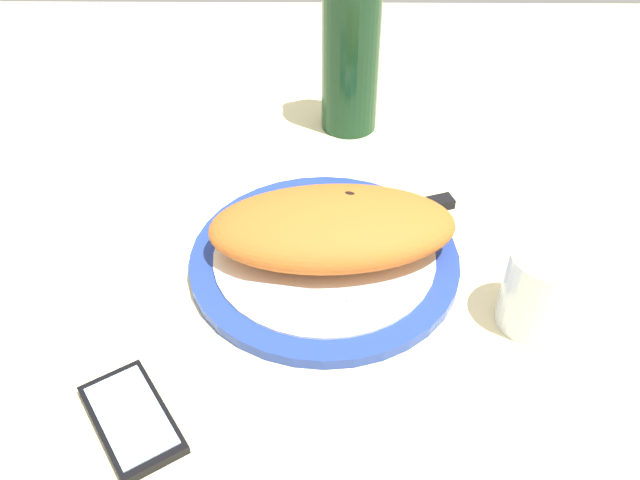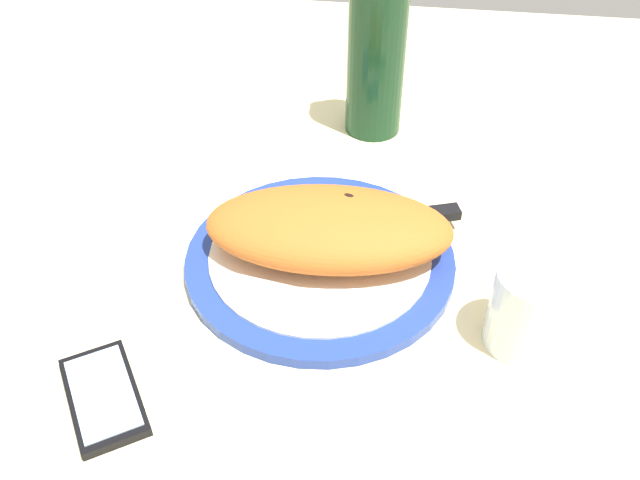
% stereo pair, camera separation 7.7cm
% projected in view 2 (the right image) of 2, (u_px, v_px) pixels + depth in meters
% --- Properties ---
extents(ground_plane, '(1.50, 1.50, 0.03)m').
position_uv_depth(ground_plane, '(320.00, 274.00, 0.80)').
color(ground_plane, beige).
extents(plate, '(0.30, 0.30, 0.02)m').
position_uv_depth(plate, '(320.00, 259.00, 0.78)').
color(plate, '#233D99').
rests_on(plate, ground_plane).
extents(calzone, '(0.28, 0.16, 0.06)m').
position_uv_depth(calzone, '(329.00, 228.00, 0.76)').
color(calzone, '#C16023').
rests_on(calzone, plate).
extents(fork, '(0.16, 0.04, 0.00)m').
position_uv_depth(fork, '(314.00, 295.00, 0.73)').
color(fork, silver).
rests_on(fork, plate).
extents(knife, '(0.23, 0.09, 0.01)m').
position_uv_depth(knife, '(394.00, 220.00, 0.82)').
color(knife, silver).
rests_on(knife, plate).
extents(smartphone, '(0.11, 0.13, 0.01)m').
position_uv_depth(smartphone, '(104.00, 396.00, 0.65)').
color(smartphone, black).
rests_on(smartphone, ground_plane).
extents(water_glass, '(0.08, 0.08, 0.09)m').
position_uv_depth(water_glass, '(529.00, 313.00, 0.68)').
color(water_glass, silver).
rests_on(water_glass, ground_plane).
extents(wine_bottle, '(0.08, 0.08, 0.30)m').
position_uv_depth(wine_bottle, '(377.00, 50.00, 0.93)').
color(wine_bottle, '#14381E').
rests_on(wine_bottle, ground_plane).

